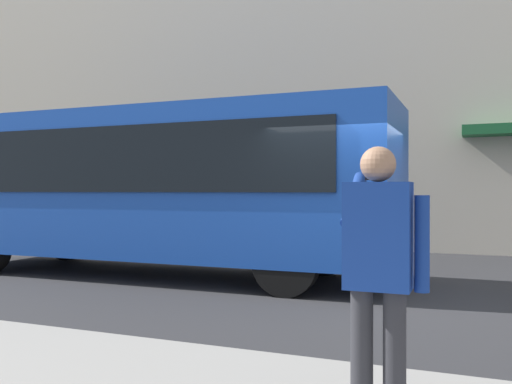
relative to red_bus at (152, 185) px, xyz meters
The scene contains 4 objects.
ground_plane 4.42m from the red_bus, 169.22° to the left, with size 60.00×60.00×0.00m, color #2B2B2D.
building_facade_far 8.44m from the red_bus, 123.78° to the right, with size 28.00×1.55×12.00m.
red_bus is the anchor object (origin of this frame).
pedestrian_photographer 7.41m from the red_bus, 133.49° to the left, with size 0.53×0.52×1.70m.
Camera 1 is at (-1.63, 8.00, 1.58)m, focal length 38.34 mm.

